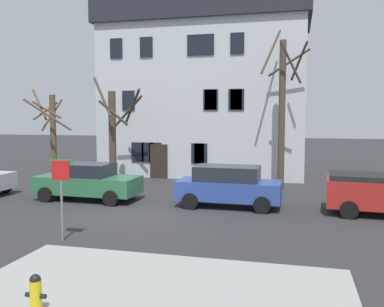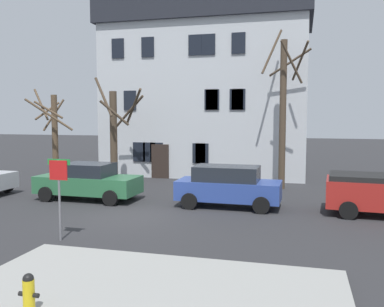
{
  "view_description": "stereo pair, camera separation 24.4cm",
  "coord_description": "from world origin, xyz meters",
  "px_view_note": "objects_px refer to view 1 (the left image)",
  "views": [
    {
      "loc": [
        6.03,
        -14.78,
        3.85
      ],
      "look_at": [
        1.37,
        3.88,
        2.12
      ],
      "focal_mm": 39.27,
      "sensor_mm": 36.0,
      "label": 1
    },
    {
      "loc": [
        6.27,
        -14.72,
        3.85
      ],
      "look_at": [
        1.37,
        3.88,
        2.12
      ],
      "focal_mm": 39.27,
      "sensor_mm": 36.0,
      "label": 2
    }
  ],
  "objects_px": {
    "car_blue_wagon": "(228,186)",
    "street_sign_pole": "(61,184)",
    "tree_bare_mid": "(114,132)",
    "fire_hydrant": "(36,293)",
    "tree_bare_near": "(52,133)",
    "building_main": "(206,85)",
    "car_green_sedan": "(88,182)",
    "tree_bare_far": "(282,107)",
    "bicycle_leaning": "(75,176)"
  },
  "relations": [
    {
      "from": "street_sign_pole",
      "to": "car_blue_wagon",
      "type": "bearing_deg",
      "value": 55.26
    },
    {
      "from": "tree_bare_near",
      "to": "car_green_sedan",
      "type": "distance_m",
      "value": 6.43
    },
    {
      "from": "bicycle_leaning",
      "to": "building_main",
      "type": "bearing_deg",
      "value": 41.33
    },
    {
      "from": "tree_bare_near",
      "to": "street_sign_pole",
      "type": "bearing_deg",
      "value": -56.44
    },
    {
      "from": "tree_bare_near",
      "to": "tree_bare_far",
      "type": "xyz_separation_m",
      "value": [
        12.93,
        1.14,
        1.43
      ]
    },
    {
      "from": "car_green_sedan",
      "to": "car_blue_wagon",
      "type": "bearing_deg",
      "value": 0.75
    },
    {
      "from": "tree_bare_far",
      "to": "car_green_sedan",
      "type": "distance_m",
      "value": 10.58
    },
    {
      "from": "tree_bare_near",
      "to": "street_sign_pole",
      "type": "distance_m",
      "value": 12.23
    },
    {
      "from": "tree_bare_near",
      "to": "bicycle_leaning",
      "type": "height_order",
      "value": "tree_bare_near"
    },
    {
      "from": "building_main",
      "to": "bicycle_leaning",
      "type": "height_order",
      "value": "building_main"
    },
    {
      "from": "tree_bare_near",
      "to": "fire_hydrant",
      "type": "bearing_deg",
      "value": -58.73
    },
    {
      "from": "building_main",
      "to": "street_sign_pole",
      "type": "relative_size",
      "value": 5.28
    },
    {
      "from": "tree_bare_mid",
      "to": "tree_bare_near",
      "type": "bearing_deg",
      "value": -172.64
    },
    {
      "from": "building_main",
      "to": "car_green_sedan",
      "type": "distance_m",
      "value": 12.01
    },
    {
      "from": "fire_hydrant",
      "to": "tree_bare_far",
      "type": "bearing_deg",
      "value": 76.03
    },
    {
      "from": "tree_bare_mid",
      "to": "car_blue_wagon",
      "type": "bearing_deg",
      "value": -32.14
    },
    {
      "from": "building_main",
      "to": "car_blue_wagon",
      "type": "height_order",
      "value": "building_main"
    },
    {
      "from": "fire_hydrant",
      "to": "tree_bare_mid",
      "type": "bearing_deg",
      "value": 109.21
    },
    {
      "from": "tree_bare_near",
      "to": "bicycle_leaning",
      "type": "xyz_separation_m",
      "value": [
        1.14,
        0.44,
        -2.49
      ]
    },
    {
      "from": "tree_bare_mid",
      "to": "tree_bare_far",
      "type": "bearing_deg",
      "value": 4.12
    },
    {
      "from": "tree_bare_near",
      "to": "tree_bare_mid",
      "type": "height_order",
      "value": "tree_bare_mid"
    },
    {
      "from": "street_sign_pole",
      "to": "bicycle_leaning",
      "type": "distance_m",
      "value": 12.06
    },
    {
      "from": "car_green_sedan",
      "to": "street_sign_pole",
      "type": "relative_size",
      "value": 1.87
    },
    {
      "from": "tree_bare_near",
      "to": "fire_hydrant",
      "type": "relative_size",
      "value": 7.02
    },
    {
      "from": "tree_bare_near",
      "to": "tree_bare_mid",
      "type": "relative_size",
      "value": 0.9
    },
    {
      "from": "tree_bare_far",
      "to": "tree_bare_near",
      "type": "bearing_deg",
      "value": -174.96
    },
    {
      "from": "car_green_sedan",
      "to": "tree_bare_mid",
      "type": "bearing_deg",
      "value": 99.69
    },
    {
      "from": "car_blue_wagon",
      "to": "bicycle_leaning",
      "type": "distance_m",
      "value": 10.8
    },
    {
      "from": "car_green_sedan",
      "to": "fire_hydrant",
      "type": "height_order",
      "value": "car_green_sedan"
    },
    {
      "from": "car_blue_wagon",
      "to": "fire_hydrant",
      "type": "relative_size",
      "value": 5.69
    },
    {
      "from": "tree_bare_mid",
      "to": "fire_hydrant",
      "type": "xyz_separation_m",
      "value": [
        5.31,
        -15.24,
        -2.43
      ]
    },
    {
      "from": "tree_bare_far",
      "to": "car_blue_wagon",
      "type": "height_order",
      "value": "tree_bare_far"
    },
    {
      "from": "car_green_sedan",
      "to": "building_main",
      "type": "bearing_deg",
      "value": 72.62
    },
    {
      "from": "car_green_sedan",
      "to": "street_sign_pole",
      "type": "xyz_separation_m",
      "value": [
        2.28,
        -5.97,
        0.94
      ]
    },
    {
      "from": "street_sign_pole",
      "to": "building_main",
      "type": "bearing_deg",
      "value": 86.61
    },
    {
      "from": "tree_bare_near",
      "to": "car_blue_wagon",
      "type": "height_order",
      "value": "tree_bare_near"
    },
    {
      "from": "car_blue_wagon",
      "to": "street_sign_pole",
      "type": "relative_size",
      "value": 1.72
    },
    {
      "from": "tree_bare_far",
      "to": "car_blue_wagon",
      "type": "bearing_deg",
      "value": -110.86
    },
    {
      "from": "car_blue_wagon",
      "to": "street_sign_pole",
      "type": "height_order",
      "value": "street_sign_pole"
    },
    {
      "from": "fire_hydrant",
      "to": "bicycle_leaning",
      "type": "bearing_deg",
      "value": 117.22
    },
    {
      "from": "building_main",
      "to": "tree_bare_near",
      "type": "height_order",
      "value": "building_main"
    },
    {
      "from": "car_blue_wagon",
      "to": "fire_hydrant",
      "type": "distance_m",
      "value": 10.86
    },
    {
      "from": "car_green_sedan",
      "to": "street_sign_pole",
      "type": "distance_m",
      "value": 6.46
    },
    {
      "from": "car_blue_wagon",
      "to": "street_sign_pole",
      "type": "xyz_separation_m",
      "value": [
        -4.2,
        -6.05,
        0.88
      ]
    },
    {
      "from": "car_blue_wagon",
      "to": "street_sign_pole",
      "type": "bearing_deg",
      "value": -124.74
    },
    {
      "from": "tree_bare_mid",
      "to": "bicycle_leaning",
      "type": "bearing_deg",
      "value": -179.32
    },
    {
      "from": "bicycle_leaning",
      "to": "tree_bare_near",
      "type": "bearing_deg",
      "value": -158.84
    },
    {
      "from": "tree_bare_mid",
      "to": "bicycle_leaning",
      "type": "distance_m",
      "value": 3.6
    },
    {
      "from": "tree_bare_far",
      "to": "tree_bare_mid",
      "type": "bearing_deg",
      "value": -175.88
    },
    {
      "from": "building_main",
      "to": "car_green_sedan",
      "type": "height_order",
      "value": "building_main"
    }
  ]
}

